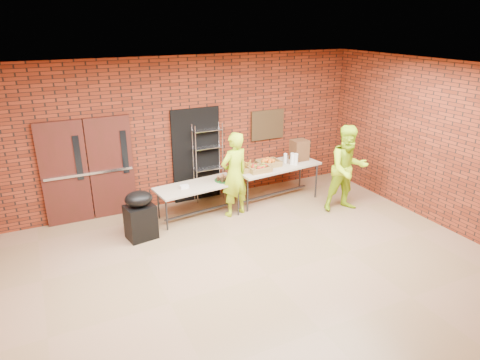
# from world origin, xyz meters

# --- Properties ---
(room) EXTENTS (8.08, 7.08, 3.28)m
(room) POSITION_xyz_m (0.00, 0.00, 1.60)
(room) COLOR olive
(room) RESTS_ON ground
(double_doors) EXTENTS (1.78, 0.12, 2.10)m
(double_doors) POSITION_xyz_m (-2.20, 3.44, 1.05)
(double_doors) COLOR #421613
(double_doors) RESTS_ON room
(dark_doorway) EXTENTS (1.10, 0.06, 2.10)m
(dark_doorway) POSITION_xyz_m (0.10, 3.46, 1.05)
(dark_doorway) COLOR black
(dark_doorway) RESTS_ON room
(bronze_plaque) EXTENTS (0.85, 0.04, 0.70)m
(bronze_plaque) POSITION_xyz_m (1.90, 3.45, 1.55)
(bronze_plaque) COLOR #3D2D18
(bronze_plaque) RESTS_ON room
(wire_rack) EXTENTS (0.65, 0.23, 1.77)m
(wire_rack) POSITION_xyz_m (0.32, 3.32, 0.89)
(wire_rack) COLOR #A8A9AF
(wire_rack) RESTS_ON room
(table_left) EXTENTS (1.81, 0.92, 0.72)m
(table_left) POSITION_xyz_m (-0.22, 2.54, 0.66)
(table_left) COLOR #BCA890
(table_left) RESTS_ON room
(table_right) EXTENTS (2.07, 1.04, 0.82)m
(table_right) POSITION_xyz_m (1.69, 2.66, 0.75)
(table_right) COLOR #BCA890
(table_right) RESTS_ON room
(basket_bananas) EXTENTS (0.42, 0.33, 0.13)m
(basket_bananas) POSITION_xyz_m (0.96, 2.61, 0.88)
(basket_bananas) COLOR olive
(basket_bananas) RESTS_ON table_right
(basket_oranges) EXTENTS (0.50, 0.39, 0.16)m
(basket_oranges) POSITION_xyz_m (1.51, 2.70, 0.89)
(basket_oranges) COLOR olive
(basket_oranges) RESTS_ON table_right
(basket_apples) EXTENTS (0.47, 0.37, 0.15)m
(basket_apples) POSITION_xyz_m (1.15, 2.47, 0.88)
(basket_apples) COLOR olive
(basket_apples) RESTS_ON table_right
(muffin_tray) EXTENTS (0.41, 0.41, 0.10)m
(muffin_tray) POSITION_xyz_m (0.36, 2.54, 0.76)
(muffin_tray) COLOR #154F1B
(muffin_tray) RESTS_ON table_left
(napkin_box) EXTENTS (0.17, 0.11, 0.06)m
(napkin_box) POSITION_xyz_m (-0.53, 2.51, 0.74)
(napkin_box) COLOR white
(napkin_box) RESTS_ON table_left
(coffee_dispenser) EXTENTS (0.36, 0.32, 0.47)m
(coffee_dispenser) POSITION_xyz_m (2.36, 2.76, 1.05)
(coffee_dispenser) COLOR #522F1C
(coffee_dispenser) RESTS_ON table_right
(cup_stack_front) EXTENTS (0.09, 0.09, 0.26)m
(cup_stack_front) POSITION_xyz_m (2.04, 2.55, 0.95)
(cup_stack_front) COLOR white
(cup_stack_front) RESTS_ON table_right
(cup_stack_mid) EXTENTS (0.09, 0.09, 0.26)m
(cup_stack_mid) POSITION_xyz_m (2.10, 2.49, 0.95)
(cup_stack_mid) COLOR white
(cup_stack_mid) RESTS_ON table_right
(cup_stack_back) EXTENTS (0.08, 0.08, 0.23)m
(cup_stack_back) POSITION_xyz_m (1.95, 2.70, 0.93)
(cup_stack_back) COLOR white
(cup_stack_back) RESTS_ON table_right
(covered_grill) EXTENTS (0.58, 0.51, 0.95)m
(covered_grill) POSITION_xyz_m (-1.52, 2.16, 0.47)
(covered_grill) COLOR black
(covered_grill) RESTS_ON room
(volunteer_woman) EXTENTS (0.74, 0.57, 1.79)m
(volunteer_woman) POSITION_xyz_m (0.50, 2.33, 0.89)
(volunteer_woman) COLOR #AADA18
(volunteer_woman) RESTS_ON room
(volunteer_man) EXTENTS (1.02, 0.86, 1.86)m
(volunteer_man) POSITION_xyz_m (2.76, 1.51, 0.93)
(volunteer_man) COLOR #AADA18
(volunteer_man) RESTS_ON room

